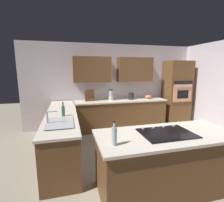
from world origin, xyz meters
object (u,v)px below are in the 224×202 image
at_px(sink_unit, 59,122).
at_px(mixing_bowl, 148,97).
at_px(blender, 111,96).
at_px(spice_rack, 89,96).
at_px(wall_oven, 177,93).
at_px(cooktop, 166,133).
at_px(kettle, 131,96).
at_px(dish_soap_bottle, 63,111).
at_px(oil_bottle, 114,136).

bearing_deg(sink_unit, mixing_bowl, -143.49).
relative_size(blender, spice_rack, 1.01).
height_order(wall_oven, blender, wall_oven).
distance_m(cooktop, kettle, 2.92).
height_order(cooktop, blender, blender).
height_order(wall_oven, cooktop, wall_oven).
xyz_separation_m(sink_unit, dish_soap_bottle, (-0.06, -0.48, 0.09)).
bearing_deg(cooktop, wall_oven, -127.16).
distance_m(sink_unit, blender, 2.45).
height_order(sink_unit, dish_soap_bottle, dish_soap_bottle).
relative_size(kettle, dish_soap_bottle, 0.74).
bearing_deg(blender, cooktop, 92.25).
distance_m(wall_oven, cooktop, 3.54).
xyz_separation_m(cooktop, blender, (0.11, -2.87, 0.13)).
bearing_deg(kettle, cooktop, 79.40).
height_order(cooktop, kettle, kettle).
bearing_deg(kettle, sink_unit, 43.64).
xyz_separation_m(blender, kettle, (-0.65, 0.00, -0.04)).
xyz_separation_m(spice_rack, oil_bottle, (0.08, 3.09, -0.04)).
relative_size(sink_unit, kettle, 3.35).
height_order(blender, dish_soap_bottle, blender).
bearing_deg(blender, spice_rack, -2.96).
distance_m(wall_oven, mixing_bowl, 1.01).
bearing_deg(mixing_bowl, blender, 0.00).
bearing_deg(oil_bottle, dish_soap_bottle, -67.76).
distance_m(blender, mixing_bowl, 1.25).
bearing_deg(cooktop, mixing_bowl, -111.61).
distance_m(mixing_bowl, dish_soap_bottle, 3.02).
distance_m(kettle, dish_soap_bottle, 2.52).
relative_size(spice_rack, dish_soap_bottle, 1.17).
bearing_deg(oil_bottle, cooktop, -167.34).
bearing_deg(oil_bottle, wall_oven, -134.74).
bearing_deg(mixing_bowl, wall_oven, 177.12).
distance_m(cooktop, mixing_bowl, 3.09).
xyz_separation_m(wall_oven, sink_unit, (3.68, 1.93, -0.13)).
xyz_separation_m(cooktop, mixing_bowl, (-1.14, -2.87, 0.05)).
distance_m(wall_oven, sink_unit, 4.16).
xyz_separation_m(wall_oven, spice_rack, (2.90, -0.08, 0.01)).
distance_m(spice_rack, kettle, 1.30).
height_order(blender, oil_bottle, blender).
relative_size(kettle, oil_bottle, 0.67).
distance_m(cooktop, spice_rack, 3.01).
distance_m(wall_oven, dish_soap_bottle, 3.90).
height_order(sink_unit, mixing_bowl, sink_unit).
bearing_deg(blender, sink_unit, 54.22).
relative_size(cooktop, spice_rack, 2.33).
bearing_deg(dish_soap_bottle, mixing_bowl, -150.17).
xyz_separation_m(blender, mixing_bowl, (-1.25, 0.00, -0.08)).
height_order(cooktop, oil_bottle, oil_bottle).
relative_size(mixing_bowl, spice_rack, 0.66).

